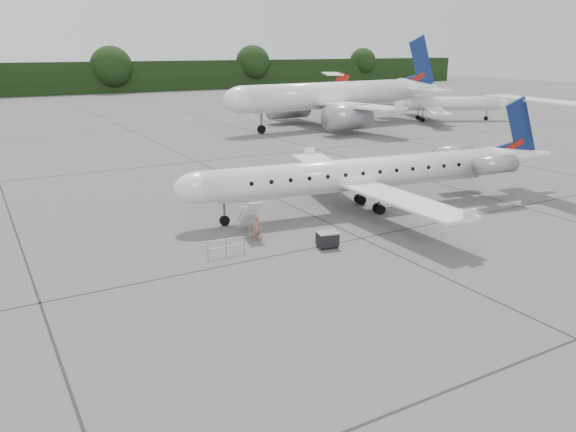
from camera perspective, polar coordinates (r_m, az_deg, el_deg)
ground at (r=35.62m, az=13.69°, el=-2.55°), size 320.00×320.00×0.00m
treeline at (r=156.10m, az=-21.68°, el=12.86°), size 260.00×4.00×8.00m
main_regional_jet at (r=40.78m, az=7.15°, el=5.81°), size 32.48×25.30×7.66m
airstair at (r=35.73m, az=-3.92°, el=-0.01°), size 1.17×2.58×2.40m
passenger at (r=34.59m, az=-3.18°, el=-1.29°), size 0.62×0.46×1.57m
safety_railing at (r=32.31m, az=-6.29°, el=-3.22°), size 2.20×0.23×1.00m
baggage_cart at (r=33.57m, az=4.02°, el=-2.37°), size 1.36×1.18×1.02m
bg_narrowbody at (r=84.69m, az=4.22°, el=13.41°), size 38.20×28.45×13.22m
bg_regional_right at (r=95.50m, az=14.05°, el=11.68°), size 35.83×32.40×7.70m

